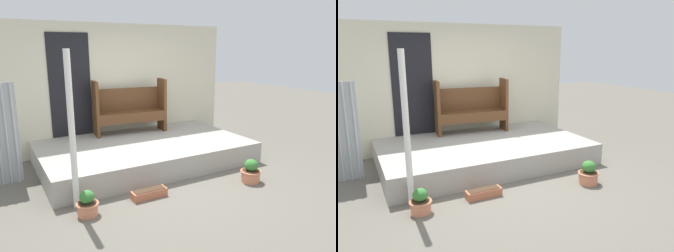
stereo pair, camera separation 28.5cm
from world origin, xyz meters
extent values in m
plane|color=#666056|center=(0.00, 0.00, 0.00)|extent=(24.00, 24.00, 0.00)
cube|color=#A8A399|center=(0.05, 1.13, 0.19)|extent=(3.78, 2.25, 0.39)
cube|color=beige|center=(0.05, 2.28, 1.30)|extent=(4.98, 0.06, 2.60)
cube|color=black|center=(-0.99, 2.24, 1.40)|extent=(0.80, 0.02, 2.00)
cylinder|color=#AAB0B5|center=(-2.36, 1.24, 0.80)|extent=(0.04, 0.04, 1.61)
cylinder|color=#AAB0B5|center=(-2.24, 1.24, 0.80)|extent=(0.04, 0.04, 1.61)
cylinder|color=#AAB0B5|center=(-2.12, 1.24, 0.80)|extent=(0.04, 0.04, 1.61)
cylinder|color=white|center=(-1.54, -0.06, 1.05)|extent=(0.08, 0.08, 2.11)
cube|color=brown|center=(-0.59, 1.97, 0.94)|extent=(0.10, 0.40, 1.10)
cube|color=brown|center=(0.82, 1.83, 0.94)|extent=(0.10, 0.40, 1.10)
cube|color=brown|center=(0.12, 1.90, 0.82)|extent=(1.38, 0.53, 0.04)
cube|color=brown|center=(0.10, 1.72, 0.71)|extent=(1.35, 0.16, 0.16)
cube|color=brown|center=(0.13, 2.08, 1.07)|extent=(1.35, 0.17, 0.46)
cylinder|color=tan|center=(-1.47, -0.37, 0.09)|extent=(0.26, 0.26, 0.17)
torus|color=tan|center=(-1.47, -0.37, 0.16)|extent=(0.30, 0.30, 0.02)
cylinder|color=#422D1E|center=(-1.47, -0.37, 0.18)|extent=(0.24, 0.24, 0.01)
ellipsoid|color=#387A33|center=(-1.47, -0.37, 0.26)|extent=(0.19, 0.19, 0.17)
cylinder|color=tan|center=(1.12, -0.59, 0.10)|extent=(0.29, 0.29, 0.19)
torus|color=tan|center=(1.12, -0.59, 0.18)|extent=(0.34, 0.34, 0.02)
cylinder|color=#422D1E|center=(1.12, -0.59, 0.20)|extent=(0.27, 0.27, 0.01)
ellipsoid|color=#387A33|center=(1.12, -0.59, 0.29)|extent=(0.22, 0.22, 0.19)
cube|color=#B76647|center=(-0.55, -0.30, 0.06)|extent=(0.53, 0.17, 0.12)
cube|color=#422D1E|center=(-0.55, -0.30, 0.12)|extent=(0.46, 0.14, 0.01)
camera|label=1|loc=(-2.47, -4.24, 2.11)|focal=35.00mm
camera|label=2|loc=(-2.22, -4.37, 2.11)|focal=35.00mm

